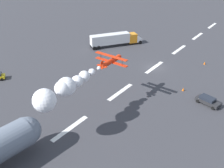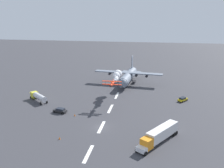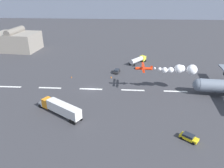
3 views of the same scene
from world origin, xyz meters
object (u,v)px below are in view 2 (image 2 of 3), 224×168
Objects in this scene: followme_car_yellow at (183,99)px; traffic_cone_near at (60,138)px; stunt_biplane_red at (117,76)px; airport_staff_sedan at (60,110)px; traffic_cone_far at (75,115)px; cargo_transport_plane at (128,77)px; semi_truck_orange at (159,134)px; fuel_tanker_truck at (38,97)px.

followme_car_yellow is 5.86× the size of traffic_cone_near.
stunt_biplane_red is 27.42m from airport_staff_sedan.
traffic_cone_far is (-1.96, -5.68, -0.44)m from airport_staff_sedan.
traffic_cone_near is (-55.50, 11.64, -3.14)m from cargo_transport_plane.
semi_truck_orange is at bearing -164.90° from cargo_transport_plane.
semi_truck_orange is at bearing 164.78° from followme_car_yellow.
cargo_transport_plane is 17.48m from stunt_biplane_red.
cargo_transport_plane reaches higher than semi_truck_orange.
traffic_cone_near is at bearing -159.34° from airport_staff_sedan.
semi_truck_orange is 3.28× the size of followme_car_yellow.
cargo_transport_plane is 1.53× the size of stunt_biplane_red.
traffic_cone_near is at bearing -144.98° from fuel_tanker_truck.
airport_staff_sedan is at bearing -127.45° from fuel_tanker_truck.
stunt_biplane_red is at bearing 83.87° from followme_car_yellow.
fuel_tanker_truck is at bearing 61.98° from semi_truck_orange.
fuel_tanker_truck is at bearing 57.71° from traffic_cone_far.
followme_car_yellow is 50.04m from traffic_cone_near.
semi_truck_orange is (-35.67, -16.66, -5.86)m from stunt_biplane_red.
airport_staff_sedan is (-38.01, 18.23, -2.70)m from cargo_transport_plane.
semi_truck_orange reaches higher than fuel_tanker_truck.
stunt_biplane_red is at bearing 171.38° from cargo_transport_plane.
followme_car_yellow reaches higher than traffic_cone_far.
stunt_biplane_red is at bearing -66.81° from fuel_tanker_truck.
airport_staff_sedan is at bearing 154.38° from cargo_transport_plane.
stunt_biplane_red is 1.44× the size of semi_truck_orange.
fuel_tanker_truck is 15.40m from airport_staff_sedan.
fuel_tanker_truck is at bearing 133.28° from cargo_transport_plane.
airport_staff_sedan is at bearing 114.18° from followme_car_yellow.
followme_car_yellow is (-2.75, -25.62, -7.19)m from stunt_biplane_red.
followme_car_yellow is (32.92, -8.96, -1.33)m from semi_truck_orange.
airport_staff_sedan is (-9.35, -12.21, -0.94)m from fuel_tanker_truck.
traffic_cone_far is at bearing 162.57° from cargo_transport_plane.
stunt_biplane_red is at bearing -23.30° from traffic_cone_far.
stunt_biplane_red reaches higher than airport_staff_sedan.
cargo_transport_plane is 42.41× the size of traffic_cone_near.
stunt_biplane_red is 26.75m from followme_car_yellow.
semi_truck_orange is at bearing -118.02° from fuel_tanker_truck.
traffic_cone_near is (-38.79, 9.11, -7.63)m from stunt_biplane_red.
followme_car_yellow is at bearing -60.08° from traffic_cone_far.
fuel_tanker_truck reaches higher than traffic_cone_near.
traffic_cone_far is at bearing 119.92° from followme_car_yellow.
cargo_transport_plane is 42.24m from airport_staff_sedan.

